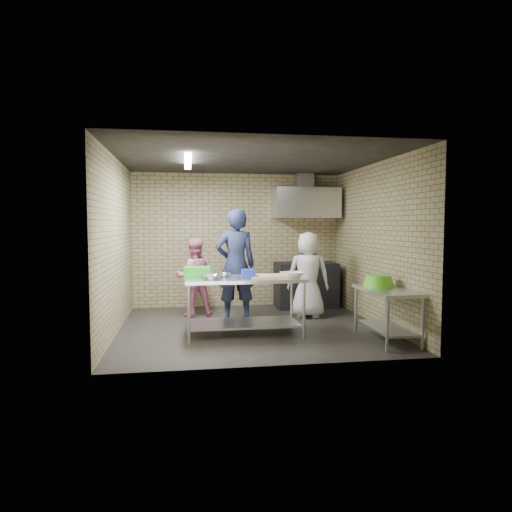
{
  "coord_description": "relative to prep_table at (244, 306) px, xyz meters",
  "views": [
    {
      "loc": [
        -1.05,
        -7.1,
        1.67
      ],
      "look_at": [
        0.1,
        0.2,
        1.15
      ],
      "focal_mm": 31.46,
      "sensor_mm": 36.0,
      "label": 1
    }
  ],
  "objects": [
    {
      "name": "stove",
      "position": [
        1.54,
        2.11,
        0.01
      ],
      "size": [
        1.2,
        0.7,
        0.9
      ],
      "primitive_type": "cube",
      "color": "black",
      "rests_on": "floor"
    },
    {
      "name": "mixing_bowl_b",
      "position": [
        -0.3,
        0.05,
        0.47
      ],
      "size": [
        0.24,
        0.24,
        0.07
      ],
      "primitive_type": "imported",
      "rotation": [
        0.0,
        0.0,
        0.17
      ],
      "color": "silver",
      "rests_on": "prep_table"
    },
    {
      "name": "floor",
      "position": [
        0.19,
        0.46,
        -0.44
      ],
      "size": [
        4.2,
        4.2,
        0.0
      ],
      "primitive_type": "plane",
      "color": "black",
      "rests_on": "ground"
    },
    {
      "name": "bottle_red",
      "position": [
        1.59,
        2.35,
        1.59
      ],
      "size": [
        0.07,
        0.07,
        0.18
      ],
      "primitive_type": "cylinder",
      "color": "#B22619",
      "rests_on": "wall_shelf"
    },
    {
      "name": "blue_tub",
      "position": [
        0.05,
        -0.1,
        0.5
      ],
      "size": [
        0.2,
        0.2,
        0.13
      ],
      "primitive_type": "cube",
      "color": "#1730AD",
      "rests_on": "prep_table"
    },
    {
      "name": "ceramic_bowl",
      "position": [
        0.7,
        -0.15,
        0.48
      ],
      "size": [
        0.39,
        0.39,
        0.08
      ],
      "primitive_type": "imported",
      "rotation": [
        0.0,
        0.0,
        0.17
      ],
      "color": "beige",
      "rests_on": "prep_table"
    },
    {
      "name": "ceiling",
      "position": [
        0.19,
        0.46,
        2.26
      ],
      "size": [
        4.2,
        4.2,
        0.0
      ],
      "primitive_type": "plane",
      "rotation": [
        3.14,
        0.0,
        0.0
      ],
      "color": "black",
      "rests_on": "ground"
    },
    {
      "name": "cutting_board",
      "position": [
        0.35,
        -0.02,
        0.45
      ],
      "size": [
        0.54,
        0.41,
        0.03
      ],
      "primitive_type": "cube",
      "color": "#D4B67A",
      "rests_on": "prep_table"
    },
    {
      "name": "bottle_green",
      "position": [
        1.99,
        2.35,
        1.58
      ],
      "size": [
        0.06,
        0.06,
        0.15
      ],
      "primitive_type": "cylinder",
      "color": "green",
      "rests_on": "wall_shelf"
    },
    {
      "name": "wall_shelf",
      "position": [
        1.84,
        2.35,
        1.48
      ],
      "size": [
        0.8,
        0.2,
        0.04
      ],
      "primitive_type": "cube",
      "color": "#3F2B19",
      "rests_on": "back_wall"
    },
    {
      "name": "range_hood",
      "position": [
        1.54,
        2.16,
        1.66
      ],
      "size": [
        1.3,
        0.6,
        0.6
      ],
      "primitive_type": "cube",
      "color": "silver",
      "rests_on": "back_wall"
    },
    {
      "name": "mixing_bowl_a",
      "position": [
        -0.5,
        -0.2,
        0.47
      ],
      "size": [
        0.32,
        0.32,
        0.07
      ],
      "primitive_type": "imported",
      "rotation": [
        0.0,
        0.0,
        0.17
      ],
      "color": "#B4B5BB",
      "rests_on": "prep_table"
    },
    {
      "name": "back_wall",
      "position": [
        0.19,
        2.46,
        0.91
      ],
      "size": [
        4.2,
        0.06,
        2.7
      ],
      "primitive_type": "cube",
      "color": "#948A5D",
      "rests_on": "ground"
    },
    {
      "name": "right_wall",
      "position": [
        2.29,
        0.46,
        0.91
      ],
      "size": [
        0.06,
        4.0,
        2.7
      ],
      "primitive_type": "cube",
      "color": "#948A5D",
      "rests_on": "ground"
    },
    {
      "name": "woman_white",
      "position": [
        1.31,
        1.12,
        0.33
      ],
      "size": [
        0.84,
        0.65,
        1.54
      ],
      "primitive_type": "imported",
      "rotation": [
        0.0,
        0.0,
        2.91
      ],
      "color": "silver",
      "rests_on": "floor"
    },
    {
      "name": "fluorescent_fixture",
      "position": [
        -0.81,
        0.46,
        2.2
      ],
      "size": [
        0.1,
        1.25,
        0.08
      ],
      "primitive_type": "cube",
      "color": "white",
      "rests_on": "ceiling"
    },
    {
      "name": "green_crate",
      "position": [
        -0.7,
        0.12,
        0.52
      ],
      "size": [
        0.39,
        0.29,
        0.16
      ],
      "primitive_type": "cube",
      "color": "green",
      "rests_on": "prep_table"
    },
    {
      "name": "left_wall",
      "position": [
        -1.91,
        0.46,
        0.91
      ],
      "size": [
        0.06,
        4.0,
        2.7
      ],
      "primitive_type": "cube",
      "color": "#948A5D",
      "rests_on": "ground"
    },
    {
      "name": "man_navy",
      "position": [
        -0.01,
        1.06,
        0.53
      ],
      "size": [
        0.74,
        0.51,
        1.94
      ],
      "primitive_type": "imported",
      "rotation": [
        0.0,
        0.0,
        3.21
      ],
      "color": "#131931",
      "rests_on": "floor"
    },
    {
      "name": "prep_table",
      "position": [
        0.0,
        0.0,
        0.0
      ],
      "size": [
        1.76,
        0.88,
        0.88
      ],
      "primitive_type": "cube",
      "color": "silver",
      "rests_on": "floor"
    },
    {
      "name": "hood_duct",
      "position": [
        1.54,
        2.31,
        2.11
      ],
      "size": [
        0.35,
        0.3,
        0.3
      ],
      "primitive_type": "cube",
      "color": "#A5A8AD",
      "rests_on": "back_wall"
    },
    {
      "name": "green_basin",
      "position": [
        1.97,
        -0.39,
        0.4
      ],
      "size": [
        0.46,
        0.46,
        0.17
      ],
      "primitive_type": null,
      "color": "#59C626",
      "rests_on": "side_counter"
    },
    {
      "name": "front_wall",
      "position": [
        0.19,
        -1.54,
        0.91
      ],
      "size": [
        4.2,
        0.06,
        2.7
      ],
      "primitive_type": "cube",
      "color": "#948A5D",
      "rests_on": "ground"
    },
    {
      "name": "woman_pink",
      "position": [
        -0.72,
        1.56,
        0.27
      ],
      "size": [
        0.76,
        0.63,
        1.43
      ],
      "primitive_type": "imported",
      "rotation": [
        0.0,
        0.0,
        3.28
      ],
      "color": "#D36F91",
      "rests_on": "floor"
    },
    {
      "name": "side_counter",
      "position": [
        1.99,
        -0.64,
        -0.06
      ],
      "size": [
        0.6,
        1.2,
        0.75
      ],
      "primitive_type": "cube",
      "color": "silver",
      "rests_on": "floor"
    }
  ]
}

